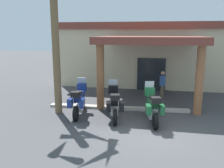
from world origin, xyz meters
TOP-DOWN VIEW (x-y plane):
  - ground_plane at (0.00, 0.00)m, footprint 80.00×80.00m
  - motel_building at (0.13, 9.87)m, footprint 13.25×11.59m
  - motorcycle_blue at (-3.28, 1.45)m, footprint 0.73×2.21m
  - motorcycle_black at (-1.64, 1.21)m, footprint 0.89×2.20m
  - motorcycle_green at (-0.01, 1.02)m, footprint 0.84×2.20m
  - pedestrian at (0.60, 4.79)m, footprint 0.32×0.51m
  - palm_tree_roadside at (-4.34, 1.69)m, footprint 2.48×2.55m
  - curb_strip at (-1.64, 2.63)m, footprint 6.90×0.36m

SIDE VIEW (x-z plane):
  - ground_plane at x=0.00m, z-range 0.00..0.00m
  - curb_strip at x=-1.64m, z-range 0.00..0.12m
  - motorcycle_blue at x=-3.28m, z-range -0.11..1.50m
  - motorcycle_black at x=-1.64m, z-range -0.11..1.50m
  - motorcycle_green at x=-0.01m, z-range -0.11..1.50m
  - pedestrian at x=0.60m, z-range 0.12..1.74m
  - motel_building at x=0.13m, z-range 0.05..4.44m
  - palm_tree_roadside at x=-4.34m, z-range 1.67..8.38m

